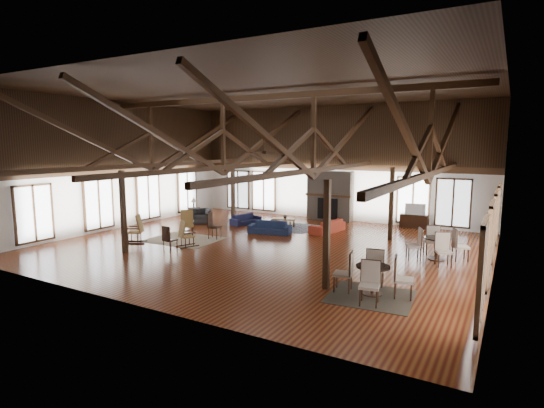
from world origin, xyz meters
The scene contains 31 objects.
floor centered at (0.00, 0.00, 0.00)m, with size 16.00×16.00×0.00m, color brown.
ceiling centered at (0.00, 0.00, 6.00)m, with size 16.00×14.00×0.02m, color black.
wall_back centered at (0.00, 7.00, 3.00)m, with size 16.00×0.02×6.00m, color silver.
wall_front centered at (0.00, -7.00, 3.00)m, with size 16.00×0.02×6.00m, color silver.
wall_left centered at (-8.00, 0.00, 3.00)m, with size 0.02×14.00×6.00m, color silver.
wall_right centered at (8.00, 0.00, 3.00)m, with size 0.02×14.00×6.00m, color silver.
roof_truss centered at (0.00, 0.00, 4.03)m, with size 15.60×14.07×3.14m.
post_grid centered at (0.00, 0.00, 1.52)m, with size 8.16×7.16×3.05m.
fireplace centered at (0.00, 6.67, 1.29)m, with size 2.50×0.69×2.60m.
ceiling_fan centered at (0.50, -1.00, 3.73)m, with size 1.60×1.60×0.75m.
sofa_navy_front centered at (-1.03, 2.11, 0.28)m, with size 1.90×0.74×0.55m, color #16203D.
sofa_navy_left centered at (-3.26, 3.53, 0.24)m, with size 0.65×1.66×0.49m, color #131736.
sofa_orange centered at (1.10, 3.67, 0.29)m, with size 0.77×1.96×0.57m, color #A93420.
coffee_table centered at (-1.22, 3.76, 0.37)m, with size 1.23×0.87×0.43m.
vase centered at (-1.16, 3.82, 0.52)m, with size 0.18×0.18×0.19m, color #B2B2B2.
armchair centered at (-5.47, 2.59, 0.35)m, with size 1.08×0.95×0.70m, color #272729.
side_table_lamp centered at (-6.55, 3.44, 0.44)m, with size 0.46×0.46×1.17m.
rocking_chair_a centered at (-3.81, -0.26, 0.57)m, with size 0.97×1.03×1.20m.
rocking_chair_b centered at (-2.66, -1.72, 0.49)m, with size 0.72×0.92×1.05m.
rocking_chair_c centered at (-4.82, -2.15, 0.55)m, with size 1.03×0.87×1.17m.
side_chair_a centered at (-2.67, 0.03, 0.64)m, with size 0.55×0.55×1.10m.
side_chair_b centered at (-2.63, -2.67, 0.58)m, with size 0.46×0.46×1.00m.
cafe_table_near centered at (5.26, -3.32, 0.55)m, with size 2.14×2.14×1.10m.
cafe_table_far centered at (6.20, 1.18, 0.55)m, with size 2.11×2.11×1.09m.
cup_near centered at (5.25, -3.34, 0.84)m, with size 0.12×0.12×0.10m, color #B2B2B2.
cup_far centered at (6.30, 1.11, 0.84)m, with size 0.12×0.12×0.10m, color #B2B2B2.
tv_console centered at (4.33, 6.75, 0.32)m, with size 1.29×0.48×0.65m, color black.
television centered at (4.36, 6.75, 0.91)m, with size 0.93×0.12×0.54m, color #B2B2B2.
rug_tan centered at (-3.57, -0.77, 0.01)m, with size 2.88×2.26×0.01m, color tan.
rug_navy centered at (-1.18, 3.88, 0.01)m, with size 3.00×2.25×0.01m, color #182245.
rug_dark centered at (5.27, -3.50, 0.01)m, with size 2.14×1.94×0.01m, color #2A241C.
Camera 1 is at (8.32, -14.11, 3.97)m, focal length 28.00 mm.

